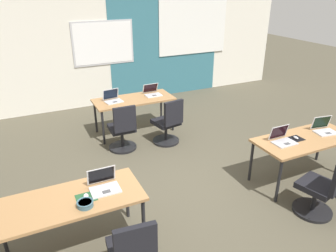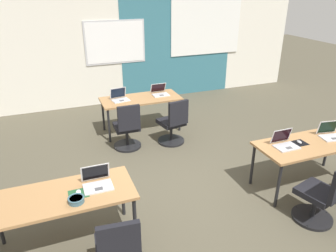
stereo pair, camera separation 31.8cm
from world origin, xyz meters
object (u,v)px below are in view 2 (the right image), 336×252
Objects in this scene: desk_near_right at (309,146)px; snack_bowl at (76,199)px; desk_far_center at (141,101)px; chair_far_left at (127,130)px; desk_near_left at (63,199)px; laptop_near_left_inner at (97,182)px; mouse_near_right_inner at (299,142)px; laptop_near_right_end at (330,134)px; mouse_near_left_inner at (78,192)px; chair_near_right_inner at (322,198)px; laptop_far_left at (120,98)px; laptop_far_right at (160,92)px; chair_far_right at (173,125)px; laptop_near_right_inner at (285,143)px.

desk_near_right is 3.37m from snack_bowl.
desk_far_center is 1.74× the size of chair_far_left.
laptop_near_left_inner is at bearing 5.44° from desk_near_left.
desk_near_left is at bearing -179.21° from mouse_near_right_inner.
desk_far_center is 14.86× the size of mouse_near_right_inner.
laptop_near_right_end reaches higher than mouse_near_left_inner.
chair_near_right_inner is 2.51× the size of laptop_far_left.
laptop_near_right_end is 2.09× the size of snack_bowl.
snack_bowl is (-2.05, -3.05, -0.01)m from laptop_far_right.
chair_far_left reaches higher than desk_far_center.
chair_far_left is (-1.80, 2.87, 0.00)m from chair_near_right_inner.
desk_near_right is at bearing 113.73° from chair_far_right.
desk_near_left is at bearing 125.46° from snack_bowl.
mouse_near_left_inner is at bearing -178.30° from laptop_near_right_inner.
laptop_near_right_inner is 0.26m from mouse_near_right_inner.
mouse_near_left_inner is 0.61× the size of snack_bowl.
desk_near_left is 4.32× the size of laptop_near_right_end.
desk_near_left is 1.00× the size of desk_far_center.
laptop_near_left_inner is 1.87× the size of snack_bowl.
desk_far_center is 4.82× the size of laptop_near_right_inner.
chair_far_right is 1.00× the size of chair_near_right_inner.
laptop_near_left_inner reaches higher than chair_far_left.
chair_near_right_inner is (0.89, -3.62, -0.39)m from laptop_far_right.
mouse_near_right_inner is at bearing -68.02° from laptop_far_right.
laptop_near_right_inner is at bearing -171.19° from laptop_near_right_end.
laptop_near_right_end is at bearing -54.95° from laptop_far_left.
chair_far_right is at bearing -63.62° from desk_far_center.
snack_bowl reaches higher than desk_near_right.
laptop_far_right is (-1.31, 2.86, 0.11)m from desk_near_right.
mouse_near_right_inner is 0.61× the size of snack_bowl.
desk_near_left is at bearing -170.08° from laptop_near_right_end.
laptop_far_right is at bearing -5.87° from laptop_far_left.
snack_bowl is (-3.36, -0.19, 0.10)m from desk_near_right.
laptop_near_right_inner is at bearing 132.08° from chair_far_left.
laptop_far_right reaches higher than desk_near_left.
laptop_far_right reaches higher than chair_near_right_inner.
laptop_far_right reaches higher than chair_far_right.
desk_far_center is 0.44m from laptop_far_left.
chair_far_right is at bearing 124.06° from desk_near_right.
laptop_far_right is at bearing -139.61° from chair_far_left.
laptop_near_right_inner reaches higher than desk_far_center.
laptop_near_right_end reaches higher than snack_bowl.
laptop_far_right reaches higher than desk_far_center.
chair_near_right_inner is 2.77× the size of laptop_near_left_inner.
laptop_near_right_inner is at bearing 172.83° from desk_near_right.
laptop_near_left_inner is (-0.88, -2.07, 0.39)m from chair_far_left.
desk_far_center is 3.08m from laptop_near_left_inner.
laptop_near_right_inner is 1.00× the size of laptop_near_left_inner.
laptop_far_right is at bearing 55.38° from mouse_near_left_inner.
laptop_near_left_inner is (-0.93, -2.79, -0.00)m from laptop_far_left.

